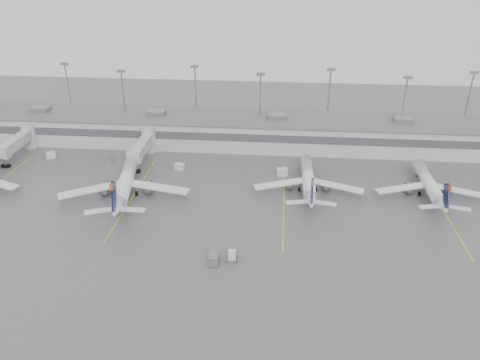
# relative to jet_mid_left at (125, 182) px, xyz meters

# --- Properties ---
(ground) EXTENTS (260.00, 260.00, 0.00)m
(ground) POSITION_rel_jet_mid_left_xyz_m (19.06, -23.86, -3.36)
(ground) COLOR #4B4B4D
(ground) RESTS_ON ground
(terminal) EXTENTS (152.00, 17.00, 9.45)m
(terminal) POSITION_rel_jet_mid_left_xyz_m (19.05, 34.12, 0.81)
(terminal) COLOR #A9A9A4
(terminal) RESTS_ON ground
(light_masts) EXTENTS (142.40, 8.00, 20.60)m
(light_masts) POSITION_rel_jet_mid_left_xyz_m (19.06, 39.89, 8.67)
(light_masts) COLOR gray
(light_masts) RESTS_ON ground
(jet_bridge_left) EXTENTS (4.00, 17.20, 7.00)m
(jet_bridge_left) POSITION_rel_jet_mid_left_xyz_m (-36.44, 21.86, 0.51)
(jet_bridge_left) COLOR #A7AAAD
(jet_bridge_left) RESTS_ON ground
(jet_bridge_right) EXTENTS (4.00, 17.20, 7.00)m
(jet_bridge_right) POSITION_rel_jet_mid_left_xyz_m (-1.44, 21.86, 0.51)
(jet_bridge_right) COLOR #A7AAAD
(jet_bridge_right) RESTS_ON ground
(stand_markings) EXTENTS (105.25, 40.00, 0.01)m
(stand_markings) POSITION_rel_jet_mid_left_xyz_m (19.06, 0.14, -3.35)
(stand_markings) COLOR #D8C50C
(stand_markings) RESTS_ON ground
(jet_mid_left) EXTENTS (29.39, 33.21, 10.81)m
(jet_mid_left) POSITION_rel_jet_mid_left_xyz_m (0.00, 0.00, 0.00)
(jet_mid_left) COLOR silver
(jet_mid_left) RESTS_ON ground
(jet_mid_right) EXTENTS (25.80, 28.90, 9.36)m
(jet_mid_right) POSITION_rel_jet_mid_left_xyz_m (42.14, 6.12, -0.45)
(jet_mid_right) COLOR silver
(jet_mid_right) RESTS_ON ground
(jet_far_right) EXTENTS (25.18, 28.21, 9.13)m
(jet_far_right) POSITION_rel_jet_mid_left_xyz_m (69.98, 6.44, -0.52)
(jet_far_right) COLOR silver
(jet_far_right) RESTS_ON ground
(baggage_tug) EXTENTS (1.84, 2.71, 1.68)m
(baggage_tug) POSITION_rel_jet_mid_left_xyz_m (27.17, -23.04, -2.70)
(baggage_tug) COLOR silver
(baggage_tug) RESTS_ON ground
(baggage_cart) EXTENTS (1.90, 3.11, 1.94)m
(baggage_cart) POSITION_rel_jet_mid_left_xyz_m (23.97, -24.24, -2.35)
(baggage_cart) COLOR slate
(baggage_cart) RESTS_ON ground
(gse_uld_a) EXTENTS (2.79, 2.36, 1.68)m
(gse_uld_a) POSITION_rel_jet_mid_left_xyz_m (-27.29, 19.11, -2.52)
(gse_uld_a) COLOR silver
(gse_uld_a) RESTS_ON ground
(gse_uld_b) EXTENTS (2.71, 2.18, 1.67)m
(gse_uld_b) POSITION_rel_jet_mid_left_xyz_m (9.35, 14.87, -2.52)
(gse_uld_b) COLOR silver
(gse_uld_b) RESTS_ON ground
(gse_uld_c) EXTENTS (2.95, 2.26, 1.88)m
(gse_uld_c) POSITION_rel_jet_mid_left_xyz_m (35.98, 13.83, -2.42)
(gse_uld_c) COLOR silver
(gse_uld_c) RESTS_ON ground
(gse_loader) EXTENTS (2.71, 3.32, 1.79)m
(gse_loader) POSITION_rel_jet_mid_left_xyz_m (-10.85, 18.20, -2.46)
(gse_loader) COLOR slate
(gse_loader) RESTS_ON ground
(cone_b) EXTENTS (0.44, 0.44, 0.70)m
(cone_b) POSITION_rel_jet_mid_left_xyz_m (-9.30, 9.54, -3.01)
(cone_b) COLOR orange
(cone_b) RESTS_ON ground
(cone_c) EXTENTS (0.44, 0.44, 0.69)m
(cone_c) POSITION_rel_jet_mid_left_xyz_m (34.46, 9.47, -3.01)
(cone_c) COLOR orange
(cone_c) RESTS_ON ground
(cone_d) EXTENTS (0.50, 0.50, 0.79)m
(cone_d) POSITION_rel_jet_mid_left_xyz_m (72.96, 6.57, -2.96)
(cone_d) COLOR orange
(cone_d) RESTS_ON ground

